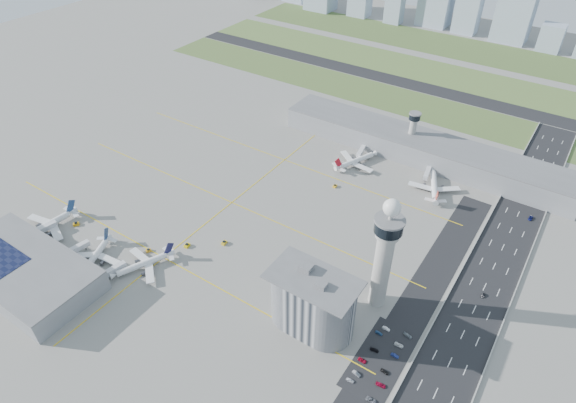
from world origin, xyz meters
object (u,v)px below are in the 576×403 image
Objects in this scene: tug_4 at (335,186)px; car_lot_7 at (381,385)px; secondary_tower at (412,130)px; jet_bridge_near_1 at (66,256)px; car_lot_3 at (374,350)px; car_lot_10 at (399,345)px; tug_3 at (224,243)px; car_hw_1 at (483,295)px; control_tower at (385,251)px; car_lot_1 at (356,374)px; admin_building at (312,302)px; tug_2 at (187,245)px; car_lot_5 at (386,329)px; car_lot_11 at (408,335)px; jet_bridge_near_0 at (34,236)px; airplane_far_b at (435,182)px; airplane_far_a at (357,158)px; airplane_near_a at (44,223)px; car_lot_6 at (371,400)px; tug_5 at (391,208)px; tug_0 at (76,224)px; car_lot_0 at (350,380)px; car_hw_4 at (529,164)px; airplane_near_b at (92,255)px; jet_bridge_near_2 at (102,279)px; airplane_near_c at (141,261)px; tug_1 at (148,250)px; car_lot_9 at (395,356)px; jet_bridge_far_1 at (429,169)px; car_lot_4 at (379,333)px; car_hw_2 at (531,218)px; car_lot_2 at (362,360)px.

tug_4 reaches higher than car_lot_7.
secondary_tower is 2.28× the size of jet_bridge_near_1.
car_lot_3 is 0.94× the size of car_lot_10.
tug_3 reaches higher than car_hw_1.
control_tower is 148.97m from secondary_tower.
admin_building is at bearing 77.00° from car_lot_1.
tug_2 is 0.89× the size of car_lot_5.
car_lot_11 is at bearing -46.99° from tug_4.
jet_bridge_near_0 is 214.61m from car_lot_11.
airplane_far_b is 9.01× the size of car_lot_7.
car_lot_1 is 29.27m from car_lot_5.
airplane_near_a is at bearing 166.77° from airplane_far_a.
tug_4 is at bearing 33.80° from car_lot_6.
car_hw_1 is at bearing -100.84° from airplane_far_a.
tug_5 is 106.03m from car_lot_3.
tug_3 is (84.60, 37.05, -0.04)m from tug_0.
tug_0 is 185.87m from car_lot_0.
car_lot_0 is at bearing 157.70° from car_lot_10.
car_lot_5 is 10.33m from car_lot_11.
control_tower is 180.19m from car_hw_4.
admin_building is 10.66× the size of car_lot_1.
jet_bridge_near_0 is at bearing 115.10° from car_lot_11.
airplane_near_b is at bearing 106.46° from car_lot_1.
jet_bridge_near_0 is at bearing -166.70° from admin_building.
airplane_far_b is 2.84× the size of jet_bridge_near_2.
tug_3 is 0.78× the size of car_lot_10.
airplane_near_c is 12.37× the size of tug_4.
car_lot_7 is at bearing -69.49° from jet_bridge_near_2.
jet_bridge_near_2 is 3.94× the size of car_lot_0.
car_lot_9 is at bearing 33.17° from tug_1.
airplane_near_c reaches higher than car_lot_1.
jet_bridge_near_0 and jet_bridge_far_1 have the same top height.
car_lot_9 is at bearing -0.01° from car_lot_6.
admin_building is 12.19× the size of tug_0.
car_lot_4 is 0.98× the size of car_lot_9.
airplane_far_b is (176.16, 168.21, -0.20)m from airplane_near_a.
car_lot_11 reaches higher than car_lot_0.
car_hw_2 is at bearing 158.45° from airplane_near_c.
car_hw_4 is (55.92, 203.17, -14.74)m from admin_building.
jet_bridge_far_1 is 4.74× the size of tug_4.
car_lot_1 is at bearing 164.97° from airplane_far_b.
admin_building is 11.82× the size of car_lot_0.
airplane_near_a reaches higher than car_lot_11.
airplane_near_c is 152.19m from tug_5.
tug_0 is 1.01× the size of car_hw_1.
car_hw_4 is at bearing 83.11° from tug_0.
airplane_near_c is 0.92× the size of airplane_far_b.
admin_building is at bearing -113.60° from car_hw_2.
secondary_tower is 185.67m from car_lot_2.
tug_5 reaches higher than car_lot_7.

